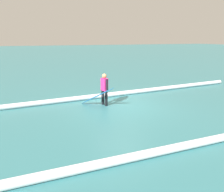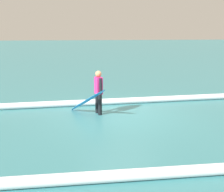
% 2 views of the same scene
% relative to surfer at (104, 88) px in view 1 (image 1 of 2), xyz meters
% --- Properties ---
extents(ground_plane, '(189.22, 189.22, 0.00)m').
position_rel_surfer_xyz_m(ground_plane, '(-0.74, 0.40, -0.86)').
color(ground_plane, teal).
extents(surfer, '(0.27, 0.59, 1.53)m').
position_rel_surfer_xyz_m(surfer, '(0.00, 0.00, 0.00)').
color(surfer, black).
rests_on(surfer, ground_plane).
extents(surfboard, '(1.29, 1.83, 1.08)m').
position_rel_surfer_xyz_m(surfboard, '(0.41, 0.10, -0.34)').
color(surfboard, '#268CE5').
rests_on(surfboard, ground_plane).
extents(wave_crest_foreground, '(17.90, 1.15, 0.24)m').
position_rel_surfer_xyz_m(wave_crest_foreground, '(-0.59, -1.37, -0.74)').
color(wave_crest_foreground, white).
rests_on(wave_crest_foreground, ground_plane).
extents(wave_crest_midground, '(23.82, 0.56, 0.24)m').
position_rel_surfer_xyz_m(wave_crest_midground, '(0.66, 5.14, -0.74)').
color(wave_crest_midground, white).
rests_on(wave_crest_midground, ground_plane).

